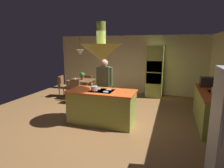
% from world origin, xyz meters
% --- Properties ---
extents(ground, '(8.16, 8.16, 0.00)m').
position_xyz_m(ground, '(0.00, 0.00, 0.00)').
color(ground, olive).
extents(wall_back, '(6.80, 0.10, 2.55)m').
position_xyz_m(wall_back, '(0.00, 3.45, 1.27)').
color(wall_back, beige).
rests_on(wall_back, ground).
extents(kitchen_island, '(1.84, 0.88, 0.95)m').
position_xyz_m(kitchen_island, '(0.00, -0.20, 0.47)').
color(kitchen_island, '#939E42').
rests_on(kitchen_island, ground).
extents(counter_run_right, '(0.73, 2.23, 0.93)m').
position_xyz_m(counter_run_right, '(2.84, 0.60, 0.47)').
color(counter_run_right, '#939E42').
rests_on(counter_run_right, ground).
extents(oven_tower, '(0.66, 0.62, 2.11)m').
position_xyz_m(oven_tower, '(1.10, 3.04, 1.05)').
color(oven_tower, '#939E42').
rests_on(oven_tower, ground).
extents(dining_table, '(0.96, 0.83, 0.76)m').
position_xyz_m(dining_table, '(-1.70, 1.90, 0.65)').
color(dining_table, brown).
rests_on(dining_table, ground).
extents(person_at_island, '(0.53, 0.23, 1.72)m').
position_xyz_m(person_at_island, '(-0.18, 0.51, 0.99)').
color(person_at_island, tan).
rests_on(person_at_island, ground).
extents(range_hood, '(1.10, 1.10, 1.00)m').
position_xyz_m(range_hood, '(0.00, -0.20, 1.98)').
color(range_hood, '#939E42').
extents(pendant_light_over_table, '(0.32, 0.32, 0.82)m').
position_xyz_m(pendant_light_over_table, '(-1.70, 1.90, 1.86)').
color(pendant_light_over_table, beige).
extents(chair_facing_island, '(0.40, 0.40, 0.87)m').
position_xyz_m(chair_facing_island, '(-1.70, 1.26, 0.50)').
color(chair_facing_island, brown).
rests_on(chair_facing_island, ground).
extents(chair_by_back_wall, '(0.40, 0.40, 0.87)m').
position_xyz_m(chair_by_back_wall, '(-1.70, 2.54, 0.50)').
color(chair_by_back_wall, brown).
rests_on(chair_by_back_wall, ground).
extents(chair_at_corner, '(0.40, 0.40, 0.87)m').
position_xyz_m(chair_at_corner, '(-2.56, 1.90, 0.50)').
color(chair_at_corner, brown).
rests_on(chair_at_corner, ground).
extents(potted_plant_on_table, '(0.20, 0.20, 0.30)m').
position_xyz_m(potted_plant_on_table, '(-1.67, 1.96, 0.93)').
color(potted_plant_on_table, '#99382D').
rests_on(potted_plant_on_table, dining_table).
extents(cup_on_table, '(0.07, 0.07, 0.09)m').
position_xyz_m(cup_on_table, '(-1.85, 1.69, 0.81)').
color(cup_on_table, white).
rests_on(cup_on_table, dining_table).
extents(canister_flour, '(0.13, 0.13, 0.15)m').
position_xyz_m(canister_flour, '(2.84, 0.05, 1.00)').
color(canister_flour, silver).
rests_on(canister_flour, counter_run_right).
extents(canister_sugar, '(0.11, 0.11, 0.19)m').
position_xyz_m(canister_sugar, '(2.84, 0.23, 1.02)').
color(canister_sugar, '#E0B78C').
rests_on(canister_sugar, counter_run_right).
extents(canister_tea, '(0.12, 0.12, 0.15)m').
position_xyz_m(canister_tea, '(2.84, 0.41, 1.01)').
color(canister_tea, '#E0B78C').
rests_on(canister_tea, counter_run_right).
extents(microwave_on_counter, '(0.46, 0.36, 0.28)m').
position_xyz_m(microwave_on_counter, '(2.84, 1.26, 1.07)').
color(microwave_on_counter, '#232326').
rests_on(microwave_on_counter, counter_run_right).
extents(cooking_pot_on_cooktop, '(0.18, 0.18, 0.12)m').
position_xyz_m(cooking_pot_on_cooktop, '(-0.16, -0.33, 1.01)').
color(cooking_pot_on_cooktop, '#B2B2B7').
rests_on(cooking_pot_on_cooktop, kitchen_island).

